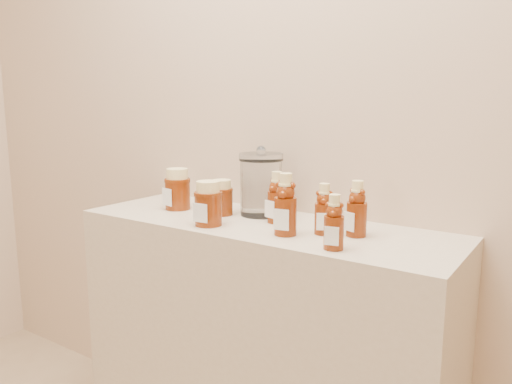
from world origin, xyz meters
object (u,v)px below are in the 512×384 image
Objects in this scene: bear_bottle_front_left at (286,200)px; display_table at (261,358)px; bear_bottle_back_left at (277,194)px; honey_jar_left at (178,189)px; glass_canister at (261,182)px.

display_table is at bearing 138.72° from bear_bottle_front_left.
bear_bottle_back_left is at bearing 121.42° from bear_bottle_front_left.
honey_jar_left reaches higher than display_table.
display_table is at bearing -129.88° from bear_bottle_back_left.
display_table is at bearing 11.57° from honey_jar_left.
honey_jar_left is at bearing -163.41° from glass_canister.
bear_bottle_front_left is (0.14, -0.08, 0.55)m from display_table.
glass_canister reaches higher than bear_bottle_front_left.
bear_bottle_back_left is at bearing 15.66° from honey_jar_left.
honey_jar_left is at bearing 160.06° from bear_bottle_front_left.
bear_bottle_back_left is 0.81× the size of glass_canister.
glass_canister is at bearing 128.84° from bear_bottle_front_left.
honey_jar_left is at bearing -161.37° from bear_bottle_back_left.
glass_canister is at bearing 163.20° from bear_bottle_back_left.
glass_canister is (-0.10, 0.06, 0.02)m from bear_bottle_back_left.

